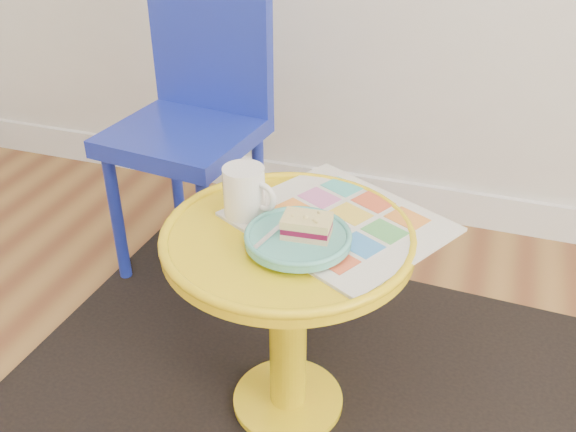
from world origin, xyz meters
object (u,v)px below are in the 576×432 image
(chair, at_px, (195,109))
(plate, at_px, (298,239))
(side_table, at_px, (288,288))
(mug, at_px, (245,192))
(newspaper, at_px, (339,222))

(chair, height_order, plate, chair)
(side_table, bearing_deg, mug, 161.61)
(side_table, distance_m, newspaper, 0.17)
(side_table, xyz_separation_m, plate, (0.03, -0.04, 0.15))
(mug, relative_size, plate, 0.59)
(side_table, relative_size, chair, 0.59)
(side_table, bearing_deg, plate, -50.04)
(chair, bearing_deg, plate, -42.03)
(newspaper, bearing_deg, chair, 168.91)
(side_table, bearing_deg, newspaper, 40.48)
(side_table, relative_size, newspaper, 1.29)
(side_table, height_order, mug, mug)
(newspaper, bearing_deg, plate, -86.18)
(chair, height_order, newspaper, chair)
(side_table, bearing_deg, chair, 131.44)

